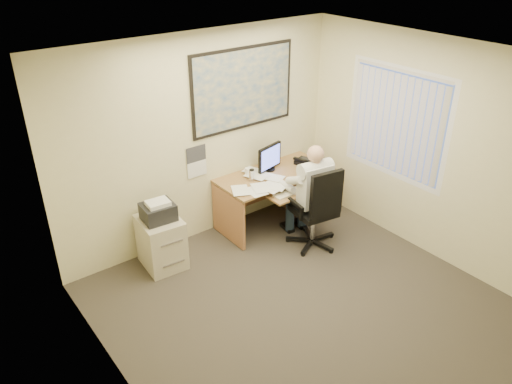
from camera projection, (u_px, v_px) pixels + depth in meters
room_shell at (328, 211)px, 4.73m from camera, size 4.00×4.50×2.70m
desk at (291, 186)px, 7.15m from camera, size 1.60×0.97×1.11m
world_map at (243, 89)px, 6.38m from camera, size 1.56×0.03×1.06m
wall_calendar at (197, 162)px, 6.37m from camera, size 0.28×0.01×0.42m
window_blinds at (396, 123)px, 6.26m from camera, size 0.06×1.40×1.30m
filing_cabinet at (161, 238)px, 6.07m from camera, size 0.51×0.59×0.90m
office_chair at (316, 223)px, 6.47m from camera, size 0.78×0.78×1.15m
person at (313, 196)px, 6.35m from camera, size 0.68×0.88×1.39m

